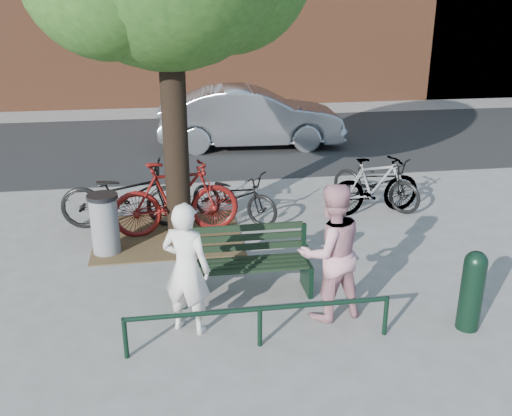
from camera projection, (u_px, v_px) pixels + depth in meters
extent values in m
plane|color=gray|center=(245.00, 295.00, 7.68)|extent=(90.00, 90.00, 0.00)
cube|color=brown|center=(168.00, 235.00, 9.56)|extent=(2.40, 2.00, 0.02)
cube|color=black|center=(202.00, 143.00, 15.54)|extent=(40.00, 7.00, 0.01)
cube|color=black|center=(182.00, 284.00, 7.47)|extent=(0.06, 0.52, 0.45)
cube|color=black|center=(180.00, 246.00, 7.53)|extent=(0.06, 0.06, 0.44)
cylinder|color=black|center=(181.00, 260.00, 7.24)|extent=(0.04, 0.36, 0.04)
cube|color=black|center=(307.00, 275.00, 7.72)|extent=(0.06, 0.52, 0.45)
cube|color=black|center=(304.00, 238.00, 7.78)|extent=(0.06, 0.06, 0.44)
cylinder|color=black|center=(309.00, 251.00, 7.49)|extent=(0.04, 0.36, 0.04)
cube|color=black|center=(245.00, 265.00, 7.52)|extent=(1.64, 0.46, 0.04)
cube|color=black|center=(243.00, 238.00, 7.63)|extent=(1.64, 0.03, 0.47)
cylinder|color=black|center=(125.00, 338.00, 6.26)|extent=(0.06, 0.06, 0.50)
cylinder|color=black|center=(260.00, 327.00, 6.48)|extent=(0.06, 0.06, 0.50)
cylinder|color=black|center=(386.00, 316.00, 6.70)|extent=(0.06, 0.06, 0.50)
cylinder|color=black|center=(260.00, 309.00, 6.40)|extent=(3.00, 0.06, 0.06)
cylinder|color=black|center=(175.00, 123.00, 8.93)|extent=(0.40, 0.40, 3.80)
imported|color=silver|center=(186.00, 269.00, 6.60)|extent=(0.71, 0.62, 1.62)
imported|color=#C38691|center=(330.00, 252.00, 6.89)|extent=(0.96, 0.82, 1.74)
cylinder|color=black|center=(471.00, 296.00, 6.77)|extent=(0.27, 0.27, 0.88)
sphere|color=black|center=(476.00, 262.00, 6.61)|extent=(0.27, 0.27, 0.27)
cylinder|color=gray|center=(105.00, 226.00, 8.78)|extent=(0.43, 0.43, 0.90)
cylinder|color=black|center=(102.00, 197.00, 8.61)|extent=(0.47, 0.47, 0.06)
imported|color=black|center=(125.00, 195.00, 9.74)|extent=(2.25, 0.96, 1.15)
imported|color=#560E0C|center=(176.00, 198.00, 9.42)|extent=(2.16, 0.79, 1.27)
imported|color=black|center=(234.00, 196.00, 10.05)|extent=(1.75, 1.55, 0.91)
imported|color=gray|center=(375.00, 186.00, 10.36)|extent=(1.84, 0.73, 1.07)
imported|color=black|center=(376.00, 182.00, 10.74)|extent=(1.68, 1.80, 0.96)
imported|color=gray|center=(251.00, 117.00, 14.92)|extent=(4.87, 1.93, 1.58)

